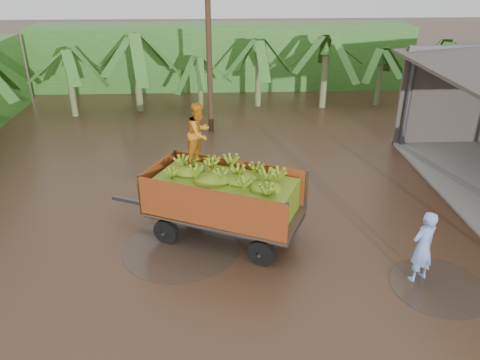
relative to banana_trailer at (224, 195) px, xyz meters
name	(u,v)px	position (x,y,z in m)	size (l,w,h in m)	color
ground	(297,217)	(2.25, 0.96, -1.30)	(100.00, 100.00, 0.00)	black
hedge_north	(223,56)	(0.25, 16.96, 0.50)	(22.00, 3.00, 3.60)	#2D661E
banana_trailer	(224,195)	(0.00, 0.00, 0.00)	(5.77, 3.59, 3.67)	#BA4C1A
man_blue	(423,247)	(4.72, -2.21, -0.36)	(0.69, 0.45, 1.88)	#7A94DE
utility_pole	(209,35)	(-0.45, 8.83, 2.94)	(1.20, 0.24, 8.37)	#47301E
banana_plants	(123,105)	(-3.91, 6.92, 0.55)	(24.53, 20.77, 4.30)	#2D661E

